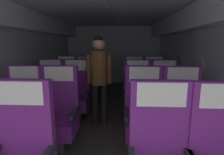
{
  "coord_description": "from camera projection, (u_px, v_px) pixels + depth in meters",
  "views": [
    {
      "loc": [
        0.25,
        0.15,
        1.44
      ],
      "look_at": [
        0.1,
        3.25,
        0.84
      ],
      "focal_mm": 27.58,
      "sensor_mm": 36.0,
      "label": 1
    }
  ],
  "objects": [
    {
      "name": "seat_c_right_aisle",
      "position": [
        164.0,
        96.0,
        3.23
      ],
      "size": [
        0.53,
        0.46,
        1.15
      ],
      "color": "#38383D",
      "rests_on": "ground"
    },
    {
      "name": "seat_b_right_window",
      "position": [
        143.0,
        116.0,
        2.33
      ],
      "size": [
        0.53,
        0.46,
        1.15
      ],
      "color": "#38383D",
      "rests_on": "ground"
    },
    {
      "name": "seat_c_right_window",
      "position": [
        137.0,
        96.0,
        3.25
      ],
      "size": [
        0.53,
        0.46,
        1.15
      ],
      "color": "#38383D",
      "rests_on": "ground"
    },
    {
      "name": "seat_b_left_window",
      "position": [
        25.0,
        114.0,
        2.39
      ],
      "size": [
        0.53,
        0.46,
        1.15
      ],
      "color": "#38383D",
      "rests_on": "ground"
    },
    {
      "name": "flight_attendant",
      "position": [
        99.0,
        72.0,
        3.01
      ],
      "size": [
        0.43,
        0.28,
        1.57
      ],
      "rotation": [
        0.0,
        0.0,
        3.33
      ],
      "color": "black",
      "rests_on": "ground"
    },
    {
      "name": "seat_d_right_aisle",
      "position": [
        154.0,
        84.0,
        4.16
      ],
      "size": [
        0.53,
        0.46,
        1.15
      ],
      "color": "#38383D",
      "rests_on": "ground"
    },
    {
      "name": "seat_d_left_aisle",
      "position": [
        86.0,
        84.0,
        4.23
      ],
      "size": [
        0.53,
        0.46,
        1.15
      ],
      "color": "#38383D",
      "rests_on": "ground"
    },
    {
      "name": "seat_d_right_window",
      "position": [
        134.0,
        84.0,
        4.17
      ],
      "size": [
        0.53,
        0.46,
        1.15
      ],
      "color": "#38383D",
      "rests_on": "ground"
    },
    {
      "name": "seat_c_left_aisle",
      "position": [
        76.0,
        95.0,
        3.29
      ],
      "size": [
        0.53,
        0.46,
        1.15
      ],
      "color": "#38383D",
      "rests_on": "ground"
    },
    {
      "name": "fuselage_shell",
      "position": [
        107.0,
        39.0,
        3.3
      ],
      "size": [
        3.53,
        6.58,
        2.12
      ],
      "color": "silver",
      "rests_on": "ground"
    },
    {
      "name": "seat_b_left_aisle",
      "position": [
        59.0,
        115.0,
        2.37
      ],
      "size": [
        0.53,
        0.46,
        1.15
      ],
      "color": "#38383D",
      "rests_on": "ground"
    },
    {
      "name": "seat_c_left_window",
      "position": [
        51.0,
        95.0,
        3.31
      ],
      "size": [
        0.53,
        0.46,
        1.15
      ],
      "color": "#38383D",
      "rests_on": "ground"
    },
    {
      "name": "ground",
      "position": [
        107.0,
        120.0,
        3.34
      ],
      "size": [
        3.65,
        6.93,
        0.02
      ],
      "primitive_type": "cube",
      "color": "#3D3833"
    },
    {
      "name": "seat_b_right_aisle",
      "position": [
        182.0,
        117.0,
        2.29
      ],
      "size": [
        0.53,
        0.46,
        1.15
      ],
      "color": "#38383D",
      "rests_on": "ground"
    },
    {
      "name": "seat_d_left_window",
      "position": [
        66.0,
        83.0,
        4.26
      ],
      "size": [
        0.53,
        0.46,
        1.15
      ],
      "color": "#38383D",
      "rests_on": "ground"
    }
  ]
}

